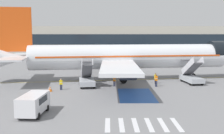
{
  "coord_description": "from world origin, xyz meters",
  "views": [
    {
      "loc": [
        -1.8,
        -43.62,
        7.78
      ],
      "look_at": [
        -1.32,
        -0.35,
        2.35
      ],
      "focal_mm": 42.0,
      "sensor_mm": 36.0,
      "label": 1
    }
  ],
  "objects_px": {
    "boarding_stairs_aft": "(87,79)",
    "fuel_tanker": "(87,58)",
    "boarding_stairs_forward": "(192,77)",
    "ground_crew_0": "(156,79)",
    "terminal_building": "(133,40)",
    "ground_crew_1": "(114,80)",
    "traffic_cone_2": "(50,89)",
    "traffic_cone_0": "(31,92)",
    "ground_crew_2": "(155,78)",
    "ground_crew_3": "(61,84)",
    "service_van_1": "(33,103)",
    "airliner": "(126,56)"
  },
  "relations": [
    {
      "from": "boarding_stairs_forward",
      "to": "ground_crew_0",
      "type": "distance_m",
      "value": 6.68
    },
    {
      "from": "fuel_tanker",
      "to": "terminal_building",
      "type": "relative_size",
      "value": 0.08
    },
    {
      "from": "service_van_1",
      "to": "terminal_building",
      "type": "bearing_deg",
      "value": -97.82
    },
    {
      "from": "airliner",
      "to": "terminal_building",
      "type": "xyz_separation_m",
      "value": [
        6.58,
        57.83,
        1.34
      ]
    },
    {
      "from": "airliner",
      "to": "boarding_stairs_aft",
      "type": "relative_size",
      "value": 8.1
    },
    {
      "from": "ground_crew_2",
      "to": "ground_crew_3",
      "type": "bearing_deg",
      "value": 143.75
    },
    {
      "from": "ground_crew_0",
      "to": "terminal_building",
      "type": "xyz_separation_m",
      "value": [
        2.39,
        63.74,
        4.28
      ]
    },
    {
      "from": "boarding_stairs_aft",
      "to": "traffic_cone_2",
      "type": "bearing_deg",
      "value": -150.68
    },
    {
      "from": "ground_crew_2",
      "to": "terminal_building",
      "type": "distance_m",
      "value": 61.69
    },
    {
      "from": "ground_crew_0",
      "to": "ground_crew_2",
      "type": "relative_size",
      "value": 1.1
    },
    {
      "from": "boarding_stairs_forward",
      "to": "ground_crew_3",
      "type": "relative_size",
      "value": 3.41
    },
    {
      "from": "boarding_stairs_forward",
      "to": "ground_crew_2",
      "type": "bearing_deg",
      "value": 176.51
    },
    {
      "from": "boarding_stairs_forward",
      "to": "traffic_cone_2",
      "type": "height_order",
      "value": "boarding_stairs_forward"
    },
    {
      "from": "boarding_stairs_forward",
      "to": "terminal_building",
      "type": "height_order",
      "value": "terminal_building"
    },
    {
      "from": "boarding_stairs_forward",
      "to": "traffic_cone_2",
      "type": "xyz_separation_m",
      "value": [
        -21.24,
        -5.81,
        -0.69
      ]
    },
    {
      "from": "ground_crew_0",
      "to": "ground_crew_1",
      "type": "height_order",
      "value": "ground_crew_0"
    },
    {
      "from": "traffic_cone_2",
      "to": "fuel_tanker",
      "type": "bearing_deg",
      "value": 85.26
    },
    {
      "from": "airliner",
      "to": "terminal_building",
      "type": "bearing_deg",
      "value": 165.81
    },
    {
      "from": "ground_crew_0",
      "to": "traffic_cone_0",
      "type": "height_order",
      "value": "ground_crew_0"
    },
    {
      "from": "boarding_stairs_aft",
      "to": "fuel_tanker",
      "type": "height_order",
      "value": "boarding_stairs_aft"
    },
    {
      "from": "terminal_building",
      "to": "boarding_stairs_forward",
      "type": "bearing_deg",
      "value": -86.51
    },
    {
      "from": "boarding_stairs_aft",
      "to": "ground_crew_3",
      "type": "relative_size",
      "value": 3.41
    },
    {
      "from": "ground_crew_0",
      "to": "ground_crew_1",
      "type": "distance_m",
      "value": 6.25
    },
    {
      "from": "boarding_stairs_forward",
      "to": "boarding_stairs_aft",
      "type": "distance_m",
      "value": 16.64
    },
    {
      "from": "boarding_stairs_forward",
      "to": "ground_crew_0",
      "type": "height_order",
      "value": "boarding_stairs_forward"
    },
    {
      "from": "boarding_stairs_aft",
      "to": "terminal_building",
      "type": "bearing_deg",
      "value": 70.91
    },
    {
      "from": "airliner",
      "to": "ground_crew_2",
      "type": "relative_size",
      "value": 25.99
    },
    {
      "from": "ground_crew_2",
      "to": "traffic_cone_2",
      "type": "height_order",
      "value": "ground_crew_2"
    },
    {
      "from": "service_van_1",
      "to": "traffic_cone_0",
      "type": "bearing_deg",
      "value": -67.8
    },
    {
      "from": "airliner",
      "to": "service_van_1",
      "type": "distance_m",
      "value": 22.21
    },
    {
      "from": "boarding_stairs_forward",
      "to": "traffic_cone_2",
      "type": "bearing_deg",
      "value": -172.4
    },
    {
      "from": "airliner",
      "to": "boarding_stairs_aft",
      "type": "height_order",
      "value": "airliner"
    },
    {
      "from": "boarding_stairs_aft",
      "to": "traffic_cone_2",
      "type": "relative_size",
      "value": 7.91
    },
    {
      "from": "service_van_1",
      "to": "fuel_tanker",
      "type": "bearing_deg",
      "value": -88.09
    },
    {
      "from": "service_van_1",
      "to": "ground_crew_0",
      "type": "height_order",
      "value": "service_van_1"
    },
    {
      "from": "airliner",
      "to": "traffic_cone_0",
      "type": "relative_size",
      "value": 79.3
    },
    {
      "from": "boarding_stairs_forward",
      "to": "ground_crew_1",
      "type": "relative_size",
      "value": 3.42
    },
    {
      "from": "boarding_stairs_forward",
      "to": "ground_crew_3",
      "type": "distance_m",
      "value": 20.49
    },
    {
      "from": "ground_crew_2",
      "to": "ground_crew_0",
      "type": "bearing_deg",
      "value": -150.76
    },
    {
      "from": "traffic_cone_0",
      "to": "boarding_stairs_aft",
      "type": "bearing_deg",
      "value": 37.88
    },
    {
      "from": "traffic_cone_2",
      "to": "terminal_building",
      "type": "relative_size",
      "value": 0.01
    },
    {
      "from": "ground_crew_2",
      "to": "terminal_building",
      "type": "relative_size",
      "value": 0.01
    },
    {
      "from": "airliner",
      "to": "boarding_stairs_forward",
      "type": "height_order",
      "value": "airliner"
    },
    {
      "from": "boarding_stairs_forward",
      "to": "fuel_tanker",
      "type": "bearing_deg",
      "value": 118.76
    },
    {
      "from": "ground_crew_1",
      "to": "terminal_building",
      "type": "height_order",
      "value": "terminal_building"
    },
    {
      "from": "boarding_stairs_forward",
      "to": "service_van_1",
      "type": "distance_m",
      "value": 26.18
    },
    {
      "from": "ground_crew_1",
      "to": "terminal_building",
      "type": "bearing_deg",
      "value": 82.11
    },
    {
      "from": "airliner",
      "to": "ground_crew_1",
      "type": "height_order",
      "value": "airliner"
    },
    {
      "from": "ground_crew_3",
      "to": "terminal_building",
      "type": "relative_size",
      "value": 0.01
    },
    {
      "from": "ground_crew_0",
      "to": "ground_crew_3",
      "type": "height_order",
      "value": "ground_crew_0"
    }
  ]
}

